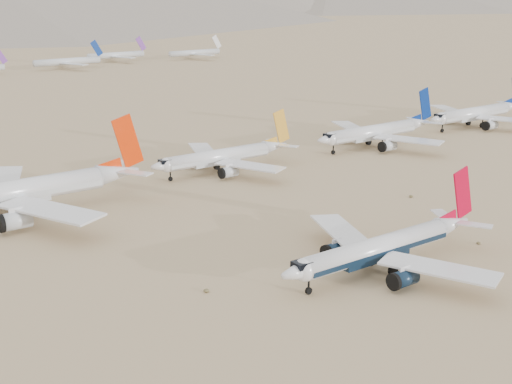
# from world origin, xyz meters

# --- Properties ---
(ground) EXTENTS (7000.00, 7000.00, 0.00)m
(ground) POSITION_xyz_m (0.00, 0.00, 0.00)
(ground) COLOR #957A56
(ground) RESTS_ON ground
(main_airliner) EXTENTS (44.51, 43.47, 15.71)m
(main_airliner) POSITION_xyz_m (0.24, 3.79, 4.32)
(main_airliner) COLOR silver
(main_airliner) RESTS_ON ground
(row2_navy_widebody) EXTENTS (46.56, 45.53, 16.56)m
(row2_navy_widebody) POSITION_xyz_m (71.80, 74.80, 4.62)
(row2_navy_widebody) COLOR silver
(row2_navy_widebody) RESTS_ON ground
(row2_gold_tail) EXTENTS (42.22, 41.29, 15.03)m
(row2_gold_tail) POSITION_xyz_m (16.19, 77.74, 4.20)
(row2_gold_tail) COLOR silver
(row2_gold_tail) RESTS_ON ground
(row2_orange_tail) EXTENTS (55.45, 54.24, 19.78)m
(row2_orange_tail) POSITION_xyz_m (-40.69, 72.08, 5.55)
(row2_orange_tail) COLOR silver
(row2_orange_tail) RESTS_ON ground
(row2_blue_far) EXTENTS (47.42, 46.36, 16.85)m
(row2_blue_far) POSITION_xyz_m (123.91, 76.45, 4.69)
(row2_blue_far) COLOR silver
(row2_blue_far) RESTS_ON ground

